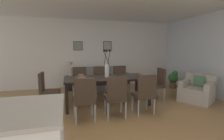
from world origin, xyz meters
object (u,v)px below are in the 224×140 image
(dining_chair_mid_left, at_px, (145,92))
(centerpiece_vase, at_px, (107,67))
(dining_chair_near_left, at_px, (85,97))
(potted_plant, at_px, (173,78))
(dining_table, at_px, (107,80))
(sofa, at_px, (100,81))
(dining_chair_near_right, at_px, (80,80))
(dining_chair_far_left, at_px, (116,95))
(armchair, at_px, (197,91))
(table_lamp, at_px, (70,66))
(dining_chair_head_west, at_px, (47,89))
(dining_chair_mid_right, at_px, (121,78))
(framed_picture_left, at_px, (78,46))
(side_table, at_px, (71,83))
(bowl_near_right, at_px, (81,75))
(bowl_near_left, at_px, (82,78))
(framed_picture_center, at_px, (107,46))
(dining_chair_far_right, at_px, (101,80))
(dining_chair_head_east, at_px, (158,82))

(dining_chair_mid_left, bearing_deg, centerpiece_vase, 127.30)
(dining_chair_near_left, xyz_separation_m, potted_plant, (3.55, 2.06, -0.14))
(dining_table, bearing_deg, sofa, 85.19)
(dining_chair_near_right, xyz_separation_m, dining_chair_far_left, (0.61, -1.82, 0.00))
(armchair, bearing_deg, potted_plant, 78.45)
(sofa, xyz_separation_m, table_lamp, (-1.05, 0.03, 0.61))
(dining_chair_head_west, relative_size, potted_plant, 1.37)
(dining_chair_near_left, relative_size, dining_chair_mid_right, 1.00)
(dining_chair_far_left, xyz_separation_m, framed_picture_left, (-0.56, 3.21, 1.09))
(side_table, xyz_separation_m, potted_plant, (3.76, -0.70, 0.11))
(dining_table, distance_m, bowl_near_right, 0.70)
(bowl_near_left, distance_m, table_lamp, 2.08)
(dining_chair_head_west, height_order, framed_picture_center, framed_picture_center)
(dining_chair_far_left, xyz_separation_m, framed_picture_center, (0.60, 3.21, 1.09))
(dining_chair_far_left, height_order, bowl_near_left, dining_chair_far_left)
(dining_chair_far_right, height_order, dining_chair_head_east, same)
(sofa, distance_m, armchair, 3.27)
(framed_picture_center, bearing_deg, dining_chair_near_left, -111.44)
(dining_chair_head_west, distance_m, centerpiece_vase, 1.59)
(dining_chair_head_east, bearing_deg, dining_chair_far_left, -149.21)
(dining_table, relative_size, dining_chair_head_east, 2.39)
(dining_chair_near_left, distance_m, dining_chair_far_left, 0.67)
(dining_chair_mid_left, height_order, framed_picture_left, framed_picture_left)
(dining_table, bearing_deg, framed_picture_left, 104.12)
(dining_chair_head_east, relative_size, bowl_near_left, 5.41)
(dining_chair_far_left, bearing_deg, bowl_near_left, 132.87)
(dining_table, distance_m, framed_picture_left, 2.55)
(dining_chair_near_left, bearing_deg, dining_chair_mid_right, 53.22)
(sofa, bearing_deg, bowl_near_left, -111.74)
(dining_chair_far_left, xyz_separation_m, dining_chair_head_east, (1.55, 0.92, 0.00))
(bowl_near_left, bearing_deg, dining_chair_mid_left, -26.39)
(dining_table, xyz_separation_m, dining_chair_near_right, (-0.63, 0.92, -0.16))
(dining_chair_mid_left, relative_size, centerpiece_vase, 1.25)
(sofa, relative_size, potted_plant, 3.02)
(bowl_near_right, bearing_deg, framed_picture_left, 87.79)
(dining_chair_far_right, distance_m, armchair, 2.86)
(dining_chair_head_west, distance_m, framed_picture_left, 2.71)
(table_lamp, distance_m, potted_plant, 3.87)
(dining_chair_near_left, xyz_separation_m, armchair, (3.23, 0.52, -0.23))
(dining_chair_mid_right, bearing_deg, dining_table, -126.82)
(dining_chair_near_left, distance_m, dining_chair_near_right, 1.84)
(centerpiece_vase, xyz_separation_m, armchair, (2.55, -0.40, -0.74))
(dining_chair_head_east, bearing_deg, potted_plant, 40.19)
(bowl_near_left, bearing_deg, dining_chair_far_left, -47.13)
(framed_picture_left, bearing_deg, framed_picture_center, -0.00)
(bowl_near_right, relative_size, framed_picture_center, 0.44)
(dining_chair_far_right, relative_size, potted_plant, 1.37)
(dining_chair_near_right, relative_size, side_table, 1.77)
(dining_chair_near_left, relative_size, bowl_near_left, 5.41)
(dining_chair_mid_right, height_order, sofa, dining_chair_mid_right)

